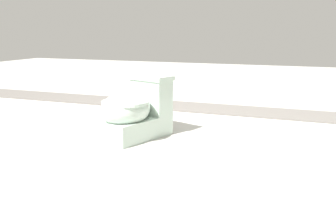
% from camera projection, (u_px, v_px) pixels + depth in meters
% --- Properties ---
extents(ground_plane, '(14.00, 14.00, 0.00)m').
position_uv_depth(ground_plane, '(154.00, 132.00, 3.50)').
color(ground_plane, '#A8A59E').
extents(gravel_strip, '(0.56, 8.00, 0.01)m').
position_uv_depth(gravel_strip, '(236.00, 110.00, 4.39)').
color(gravel_strip, '#605B56').
rests_on(gravel_strip, ground).
extents(toilet, '(0.72, 0.55, 0.52)m').
position_uv_depth(toilet, '(134.00, 112.00, 3.27)').
color(toilet, '#B2C6B7').
rests_on(toilet, ground).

